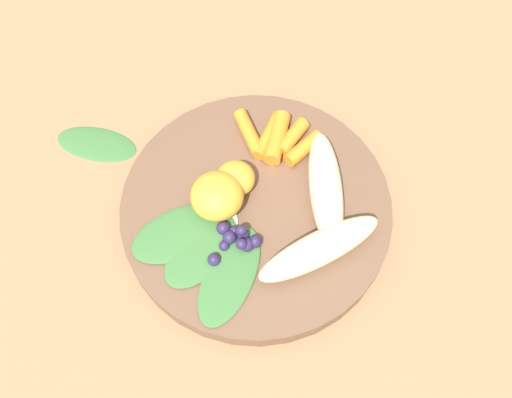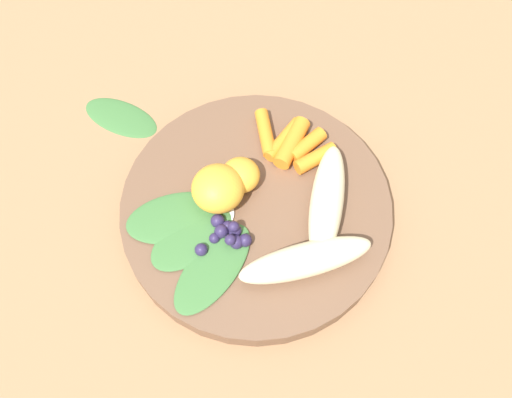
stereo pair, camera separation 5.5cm
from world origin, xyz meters
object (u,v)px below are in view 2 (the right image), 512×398
bowl (256,209)px  banana_peeled_left (327,201)px  orange_segment_near (218,188)px  banana_peeled_right (306,260)px  kale_leaf_stray (121,116)px

bowl → banana_peeled_left: (0.05, -0.06, 0.03)m
bowl → orange_segment_near: orange_segment_near is taller
banana_peeled_right → orange_segment_near: orange_segment_near is taller
bowl → orange_segment_near: 0.05m
kale_leaf_stray → bowl: bearing=168.2°
banana_peeled_left → kale_leaf_stray: banana_peeled_left is taller
banana_peeled_right → banana_peeled_left: bearing=53.8°
bowl → banana_peeled_left: banana_peeled_left is taller
banana_peeled_left → banana_peeled_right: same height
banana_peeled_left → orange_segment_near: 0.11m
orange_segment_near → banana_peeled_left: bearing=-51.9°
bowl → orange_segment_near: (-0.02, 0.03, 0.03)m
bowl → orange_segment_near: bearing=125.0°
banana_peeled_right → kale_leaf_stray: banana_peeled_right is taller
banana_peeled_left → banana_peeled_right: (-0.06, -0.03, 0.00)m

